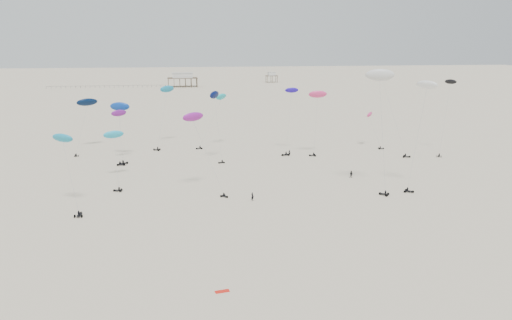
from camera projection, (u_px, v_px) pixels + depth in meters
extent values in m
plane|color=beige|center=(213.00, 116.00, 210.66)|extent=(900.00, 900.00, 0.00)
cube|color=brown|center=(182.00, 78.00, 351.81)|extent=(21.00, 13.00, 0.30)
cube|color=silver|center=(182.00, 76.00, 351.41)|extent=(14.00, 8.40, 3.20)
cube|color=#B2B2AD|center=(182.00, 73.00, 351.01)|extent=(15.00, 9.00, 0.30)
cube|color=brown|center=(272.00, 76.00, 391.82)|extent=(9.00, 7.00, 0.30)
cube|color=silver|center=(272.00, 74.00, 391.51)|extent=(5.60, 4.20, 2.40)
cube|color=#B2B2AD|center=(272.00, 72.00, 391.20)|extent=(6.00, 4.50, 0.30)
cube|color=black|center=(107.00, 86.00, 344.76)|extent=(80.00, 0.10, 0.10)
cylinder|color=gray|center=(445.00, 119.00, 136.95)|extent=(0.03, 0.03, 20.24)
ellipsoid|color=black|center=(451.00, 82.00, 138.15)|extent=(3.23, 3.29, 1.64)
cylinder|color=gray|center=(289.00, 123.00, 137.85)|extent=(0.03, 0.03, 17.01)
ellipsoid|color=#220EB6|center=(292.00, 90.00, 138.58)|extent=(3.84, 1.77, 1.90)
cylinder|color=gray|center=(209.00, 157.00, 100.71)|extent=(0.03, 0.03, 16.22)
ellipsoid|color=purple|center=(193.00, 117.00, 101.17)|extent=(5.21, 4.14, 2.42)
cylinder|color=gray|center=(121.00, 138.00, 128.35)|extent=(0.03, 0.03, 12.27)
ellipsoid|color=#751989|center=(119.00, 113.00, 129.46)|extent=(4.38, 3.38, 2.06)
cylinder|color=gray|center=(418.00, 140.00, 101.99)|extent=(0.03, 0.03, 20.76)
ellipsoid|color=white|center=(427.00, 85.00, 100.56)|extent=(4.24, 4.79, 2.25)
cylinder|color=gray|center=(375.00, 132.00, 146.35)|extent=(0.03, 0.03, 9.66)
ellipsoid|color=#E03480|center=(370.00, 114.00, 147.16)|extent=(3.71, 4.23, 1.96)
cylinder|color=gray|center=(382.00, 136.00, 100.74)|extent=(0.03, 0.03, 22.60)
ellipsoid|color=silver|center=(380.00, 75.00, 100.08)|extent=(6.18, 3.55, 2.88)
cylinder|color=gray|center=(218.00, 130.00, 127.67)|extent=(0.03, 0.03, 16.20)
ellipsoid|color=#050F43|center=(214.00, 95.00, 126.75)|extent=(3.62, 4.65, 2.18)
cylinder|color=gray|center=(116.00, 162.00, 108.44)|extent=(0.03, 0.03, 14.62)
ellipsoid|color=#1CA9D9|center=(113.00, 134.00, 112.80)|extent=(5.02, 3.44, 2.32)
cylinder|color=gray|center=(394.00, 116.00, 137.79)|extent=(0.03, 0.03, 22.61)
ellipsoid|color=teal|center=(382.00, 78.00, 140.62)|extent=(2.65, 2.80, 1.40)
cylinder|color=gray|center=(210.00, 123.00, 146.17)|extent=(0.03, 0.03, 15.39)
ellipsoid|color=#18ACB7|center=(221.00, 97.00, 146.63)|extent=(4.64, 4.93, 2.36)
cylinder|color=gray|center=(315.00, 126.00, 135.25)|extent=(0.03, 0.03, 15.28)
ellipsoid|color=#E8367D|center=(318.00, 94.00, 133.89)|extent=(5.12, 2.39, 2.52)
cylinder|color=gray|center=(120.00, 136.00, 129.31)|extent=(0.03, 0.03, 15.68)
ellipsoid|color=#0C389C|center=(120.00, 106.00, 132.48)|extent=(5.60, 2.98, 2.56)
cylinder|color=gray|center=(82.00, 129.00, 140.48)|extent=(0.03, 0.03, 16.75)
ellipsoid|color=#041536|center=(87.00, 102.00, 144.68)|extent=(6.74, 5.23, 3.01)
cylinder|color=gray|center=(71.00, 177.00, 90.41)|extent=(0.03, 0.03, 13.62)
ellipsoid|color=#188CB7|center=(63.00, 138.00, 91.78)|extent=(4.92, 3.97, 2.25)
cylinder|color=gray|center=(162.00, 119.00, 147.24)|extent=(0.03, 0.03, 18.77)
ellipsoid|color=teal|center=(167.00, 89.00, 150.72)|extent=(5.12, 4.46, 2.47)
imported|color=black|center=(252.00, 201.00, 98.07)|extent=(0.81, 0.86, 1.95)
imported|color=black|center=(351.00, 178.00, 114.67)|extent=(1.08, 0.90, 1.93)
imported|color=black|center=(289.00, 156.00, 136.91)|extent=(0.81, 0.68, 1.91)
cube|color=red|center=(222.00, 292.00, 62.13)|extent=(1.88, 0.96, 0.07)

